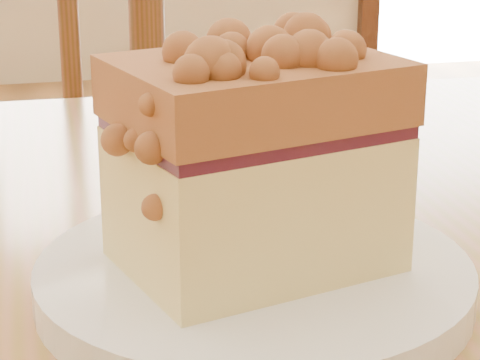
# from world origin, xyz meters

# --- Properties ---
(plate) EXTENTS (0.23, 0.23, 0.02)m
(plate) POSITION_xyz_m (0.19, 0.08, 0.76)
(plate) COLOR white
(plate) RESTS_ON cafe_table_main
(cake_slice) EXTENTS (0.16, 0.13, 0.12)m
(cake_slice) POSITION_xyz_m (0.19, 0.07, 0.83)
(cake_slice) COLOR #FFDC90
(cake_slice) RESTS_ON plate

